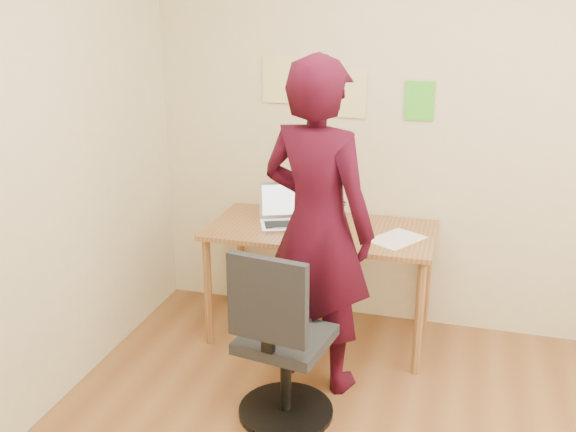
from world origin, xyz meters
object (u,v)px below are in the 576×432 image
(office_chair, at_px, (280,350))
(person, at_px, (317,227))
(desk, at_px, (321,241))
(laptop, at_px, (287,216))
(phone, at_px, (338,241))

(office_chair, xyz_separation_m, person, (0.07, 0.45, 0.51))
(desk, height_order, person, person)
(laptop, relative_size, person, 0.23)
(office_chair, relative_size, person, 0.52)
(office_chair, bearing_deg, laptop, 113.25)
(laptop, distance_m, office_chair, 1.07)
(desk, relative_size, laptop, 3.28)
(laptop, bearing_deg, office_chair, -98.40)
(laptop, height_order, phone, laptop)
(phone, distance_m, office_chair, 0.82)
(office_chair, bearing_deg, desk, 100.06)
(person, bearing_deg, laptop, -39.83)
(phone, relative_size, person, 0.08)
(laptop, height_order, person, person)
(phone, height_order, person, person)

